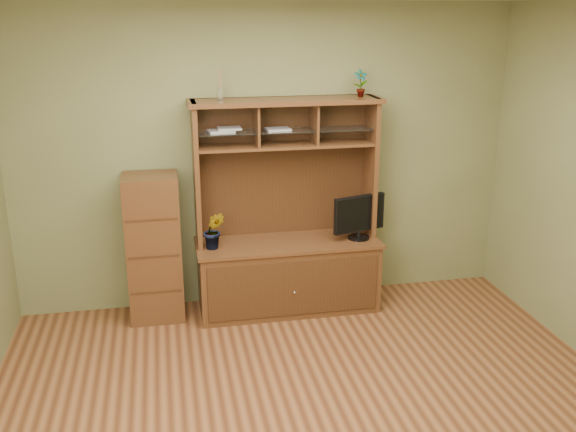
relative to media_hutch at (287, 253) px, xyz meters
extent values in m
cube|color=#512A17|center=(-0.13, -1.73, -0.53)|extent=(4.50, 4.00, 0.02)
cube|color=#62653C|center=(-0.13, 0.28, 0.83)|extent=(4.50, 0.02, 2.70)
cube|color=#432613|center=(0.00, -0.02, -0.21)|extent=(1.60, 0.55, 0.62)
cube|color=#351D0E|center=(0.00, -0.30, -0.21)|extent=(1.50, 0.01, 0.50)
sphere|color=silver|center=(0.00, -0.32, -0.24)|extent=(0.02, 0.02, 0.02)
cube|color=#432613|center=(0.00, -0.02, 0.11)|extent=(1.64, 0.59, 0.03)
cube|color=#432613|center=(-0.78, 0.08, 0.75)|extent=(0.04, 0.35, 1.25)
cube|color=#432613|center=(0.78, 0.08, 0.75)|extent=(0.04, 0.35, 1.25)
cube|color=#351D0E|center=(0.00, 0.24, 0.75)|extent=(1.52, 0.02, 1.25)
cube|color=#432613|center=(0.00, 0.08, 1.36)|extent=(1.66, 0.40, 0.04)
cube|color=#432613|center=(0.00, 0.08, 0.98)|extent=(1.52, 0.32, 0.02)
cube|color=#432613|center=(-0.25, 0.08, 1.16)|extent=(0.02, 0.31, 0.35)
cube|color=#432613|center=(0.25, 0.08, 1.16)|extent=(0.02, 0.31, 0.35)
cube|color=silver|center=(0.00, 0.07, 1.11)|extent=(1.50, 0.27, 0.01)
cylinder|color=black|center=(0.64, -0.08, 0.14)|extent=(0.19, 0.19, 0.02)
cylinder|color=black|center=(0.64, -0.08, 0.18)|extent=(0.04, 0.04, 0.06)
cube|color=black|center=(0.64, -0.08, 0.36)|extent=(0.49, 0.18, 0.33)
imported|color=#295D1F|center=(-0.66, -0.08, 0.29)|extent=(0.20, 0.17, 0.33)
imported|color=#3C6222|center=(0.66, 0.08, 1.49)|extent=(0.13, 0.09, 0.23)
cylinder|color=silver|center=(-0.56, 0.08, 1.42)|extent=(0.05, 0.05, 0.09)
cylinder|color=#95714A|center=(-0.56, 0.08, 1.55)|extent=(0.03, 0.03, 0.17)
cube|color=#A1A1A5|center=(-0.56, 0.08, 1.12)|extent=(0.24, 0.19, 0.02)
cube|color=#A1A1A5|center=(-0.49, 0.08, 1.14)|extent=(0.20, 0.15, 0.02)
cube|color=#A1A1A5|center=(-0.07, 0.08, 1.12)|extent=(0.22, 0.18, 0.02)
cube|color=#432613|center=(-1.17, 0.04, 0.13)|extent=(0.46, 0.42, 1.30)
cube|color=#351D0E|center=(-1.17, -0.17, -0.20)|extent=(0.42, 0.01, 0.02)
cube|color=#351D0E|center=(-1.17, -0.17, 0.13)|extent=(0.42, 0.01, 0.01)
cube|color=#351D0E|center=(-1.17, -0.17, 0.45)|extent=(0.42, 0.01, 0.01)
camera|label=1|loc=(-1.06, -5.30, 2.10)|focal=40.00mm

